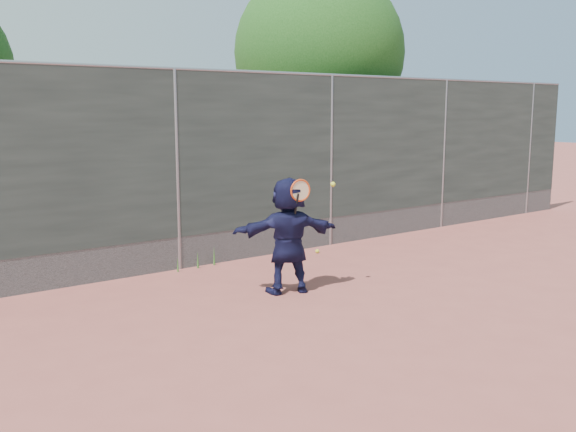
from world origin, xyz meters
TOP-DOWN VIEW (x-y plane):
  - ground at (0.00, 0.00)m, footprint 80.00×80.00m
  - player at (0.60, 1.51)m, footprint 1.51×0.89m
  - ball_ground at (2.38, 3.10)m, footprint 0.07×0.07m
  - fence at (-0.00, 3.50)m, footprint 20.00×0.06m
  - swing_action at (0.69, 1.30)m, footprint 0.68×0.18m
  - tree_right at (4.68, 5.75)m, footprint 3.78×3.60m
  - weed_clump at (0.29, 3.38)m, footprint 0.68×0.07m

SIDE VIEW (x-z plane):
  - ground at x=0.00m, z-range 0.00..0.00m
  - ball_ground at x=2.38m, z-range 0.00..0.07m
  - weed_clump at x=0.29m, z-range -0.02..0.28m
  - player at x=0.60m, z-range 0.00..1.55m
  - swing_action at x=0.69m, z-range 1.12..1.63m
  - fence at x=0.00m, z-range 0.07..3.09m
  - tree_right at x=4.68m, z-range 0.80..6.19m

